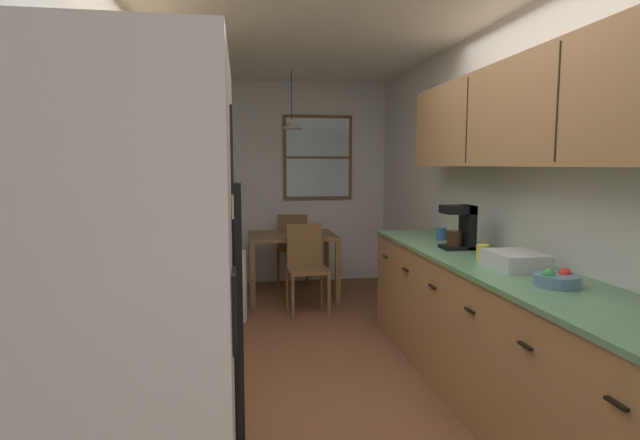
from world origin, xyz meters
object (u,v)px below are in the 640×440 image
(storage_canister, at_px, (160,260))
(coffee_maker, at_px, (461,226))
(dining_chair_far, at_px, (293,245))
(dining_table, at_px, (292,244))
(dining_chair_near, at_px, (306,264))
(fruit_bowl, at_px, (557,279))
(mug_by_coffeemaker, at_px, (441,234))
(refrigerator, at_px, (119,356))
(dish_rack, at_px, (515,260))
(microwave_over_range, at_px, (112,129))
(table_serving_bowl, at_px, (301,232))
(trash_bin, at_px, (229,286))
(stove_range, at_px, (150,392))
(mug_spare, at_px, (483,252))

(storage_canister, relative_size, coffee_maker, 0.63)
(dining_chair_far, bearing_deg, dining_table, -96.82)
(dining_chair_near, xyz_separation_m, coffee_maker, (0.93, -1.60, 0.57))
(fruit_bowl, bearing_deg, mug_by_coffeemaker, 88.32)
(refrigerator, bearing_deg, dish_rack, 29.24)
(microwave_over_range, xyz_separation_m, dining_chair_far, (1.18, 3.94, -1.16))
(dining_chair_far, xyz_separation_m, table_serving_bowl, (0.02, -0.66, 0.25))
(dining_table, bearing_deg, trash_bin, -130.84)
(dining_chair_near, distance_m, coffee_maker, 1.94)
(dining_chair_near, distance_m, storage_canister, 2.55)
(microwave_over_range, bearing_deg, dining_table, 71.61)
(trash_bin, height_order, coffee_maker, coffee_maker)
(stove_range, height_order, fruit_bowl, stove_range)
(mug_spare, distance_m, table_serving_bowl, 2.75)
(dining_chair_near, bearing_deg, coffee_maker, -59.77)
(mug_spare, bearing_deg, fruit_bowl, -87.51)
(refrigerator, height_order, table_serving_bowl, refrigerator)
(stove_range, relative_size, coffee_maker, 3.45)
(dining_chair_near, xyz_separation_m, trash_bin, (-0.78, -0.19, -0.16))
(stove_range, bearing_deg, mug_by_coffeemaker, 37.21)
(fruit_bowl, bearing_deg, dining_chair_near, 108.53)
(storage_canister, bearing_deg, refrigerator, -87.35)
(storage_canister, distance_m, fruit_bowl, 2.06)
(refrigerator, height_order, trash_bin, refrigerator)
(refrigerator, height_order, dining_chair_near, refrigerator)
(trash_bin, bearing_deg, storage_canister, -98.29)
(dining_chair_near, bearing_deg, mug_spare, -66.31)
(fruit_bowl, bearing_deg, microwave_over_range, 179.12)
(fruit_bowl, bearing_deg, dining_table, 106.64)
(stove_range, xyz_separation_m, mug_by_coffeemaker, (2.04, 1.55, 0.48))
(dining_chair_near, bearing_deg, trash_bin, -166.10)
(refrigerator, distance_m, dining_chair_far, 4.78)
(stove_range, bearing_deg, refrigerator, -86.09)
(stove_range, height_order, dining_chair_near, stove_range)
(trash_bin, xyz_separation_m, coffee_maker, (1.71, -1.41, 0.73))
(refrigerator, distance_m, table_serving_bowl, 4.13)
(dining_chair_near, bearing_deg, stove_range, -111.65)
(stove_range, relative_size, fruit_bowl, 4.94)
(trash_bin, xyz_separation_m, mug_by_coffeemaker, (1.75, -0.97, 0.61))
(table_serving_bowl, bearing_deg, microwave_over_range, -110.08)
(storage_canister, xyz_separation_m, table_serving_bowl, (1.09, 2.82, -0.25))
(dining_chair_near, distance_m, mug_by_coffeemaker, 1.58)
(dining_chair_far, height_order, storage_canister, storage_canister)
(coffee_maker, bearing_deg, dining_chair_near, 120.23)
(dining_table, distance_m, dish_rack, 3.12)
(microwave_over_range, distance_m, table_serving_bowl, 3.61)
(dining_chair_far, height_order, fruit_bowl, fruit_bowl)
(dining_chair_near, bearing_deg, table_serving_bowl, 88.96)
(storage_canister, relative_size, mug_spare, 1.70)
(refrigerator, bearing_deg, mug_spare, 36.06)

